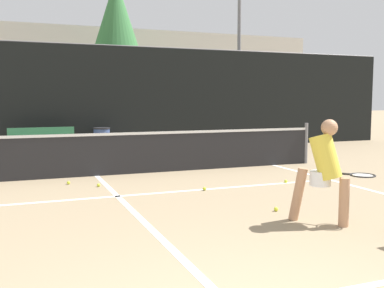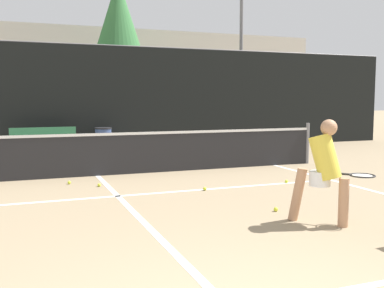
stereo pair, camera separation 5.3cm
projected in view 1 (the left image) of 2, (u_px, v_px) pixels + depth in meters
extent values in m
cube|color=white|center=(118.00, 196.00, 7.85)|extent=(8.25, 0.10, 0.01)
cube|color=white|center=(134.00, 212.00, 6.77)|extent=(0.10, 6.81, 0.01)
cube|color=white|center=(370.00, 190.00, 8.39)|extent=(0.10, 7.81, 0.01)
cylinder|color=slate|center=(306.00, 143.00, 11.85)|extent=(0.09, 0.09, 1.07)
cube|color=#232326|center=(96.00, 155.00, 9.88)|extent=(11.00, 0.02, 0.95)
cube|color=white|center=(96.00, 135.00, 9.84)|extent=(11.00, 0.03, 0.06)
cube|color=black|center=(71.00, 99.00, 14.10)|extent=(24.00, 0.06, 3.39)
cylinder|color=slate|center=(70.00, 43.00, 13.93)|extent=(24.00, 0.04, 0.04)
cylinder|color=tan|center=(344.00, 202.00, 5.97)|extent=(0.13, 0.13, 0.65)
cylinder|color=tan|center=(298.00, 194.00, 6.26)|extent=(0.27, 0.29, 0.76)
cylinder|color=white|center=(320.00, 178.00, 6.10)|extent=(0.28, 0.28, 0.20)
cylinder|color=yellow|center=(325.00, 157.00, 6.04)|extent=(0.41, 0.42, 0.69)
sphere|color=tan|center=(329.00, 128.00, 5.98)|extent=(0.22, 0.22, 0.22)
cylinder|color=#262628|center=(339.00, 173.00, 6.20)|extent=(0.22, 0.25, 0.03)
torus|color=#262628|center=(363.00, 175.00, 6.05)|extent=(0.48, 0.48, 0.02)
cylinder|color=beige|center=(363.00, 175.00, 6.05)|extent=(0.37, 0.37, 0.01)
sphere|color=#D1E033|center=(68.00, 183.00, 8.95)|extent=(0.07, 0.07, 0.07)
sphere|color=#D1E033|center=(99.00, 185.00, 8.70)|extent=(0.07, 0.07, 0.07)
sphere|color=#D1E033|center=(276.00, 209.00, 6.81)|extent=(0.07, 0.07, 0.07)
sphere|color=#D1E033|center=(286.00, 181.00, 9.10)|extent=(0.07, 0.07, 0.07)
sphere|color=#D1E033|center=(204.00, 189.00, 8.36)|extent=(0.07, 0.07, 0.07)
cube|color=#33724C|center=(42.00, 142.00, 13.15)|extent=(1.91, 0.44, 0.04)
cube|color=#33724C|center=(42.00, 134.00, 13.29)|extent=(1.89, 0.12, 0.42)
cube|color=#333338|center=(15.00, 151.00, 12.87)|extent=(0.06, 0.32, 0.44)
cube|color=#333338|center=(69.00, 148.00, 13.47)|extent=(0.06, 0.32, 0.44)
cylinder|color=#384C7F|center=(102.00, 141.00, 14.06)|extent=(0.50, 0.50, 0.77)
cylinder|color=black|center=(102.00, 128.00, 14.02)|extent=(0.53, 0.53, 0.04)
cube|color=black|center=(155.00, 129.00, 18.97)|extent=(1.71, 4.32, 0.86)
cube|color=#1E2328|center=(156.00, 112.00, 18.70)|extent=(1.43, 2.59, 0.58)
cylinder|color=black|center=(162.00, 130.00, 20.54)|extent=(0.18, 0.60, 0.60)
cylinder|color=black|center=(183.00, 134.00, 17.97)|extent=(0.18, 0.60, 0.60)
cylinder|color=slate|center=(239.00, 28.00, 20.46)|extent=(0.16, 0.16, 9.84)
cylinder|color=brown|center=(118.00, 103.00, 21.07)|extent=(0.28, 0.28, 3.03)
cone|color=#38753D|center=(116.00, 24.00, 20.70)|extent=(2.73, 2.73, 4.25)
cylinder|color=brown|center=(142.00, 96.00, 24.79)|extent=(0.28, 0.28, 3.71)
ellipsoid|color=#2D6633|center=(141.00, 56.00, 24.57)|extent=(4.08, 4.08, 0.90)
cylinder|color=brown|center=(51.00, 109.00, 20.21)|extent=(0.28, 0.28, 2.54)
ellipsoid|color=#38753D|center=(50.00, 72.00, 20.05)|extent=(2.79, 2.79, 0.90)
cube|color=beige|center=(44.00, 77.00, 27.60)|extent=(36.00, 2.40, 6.10)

